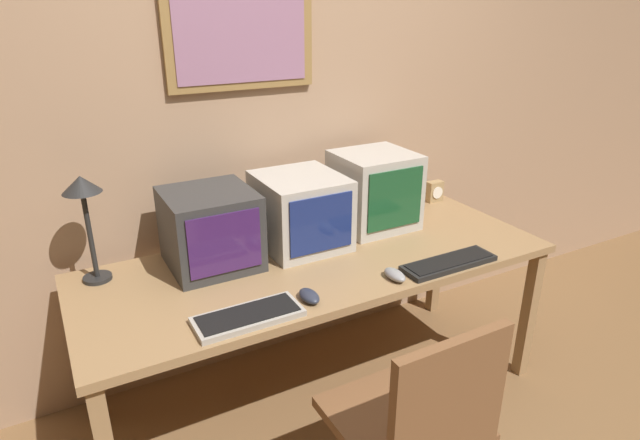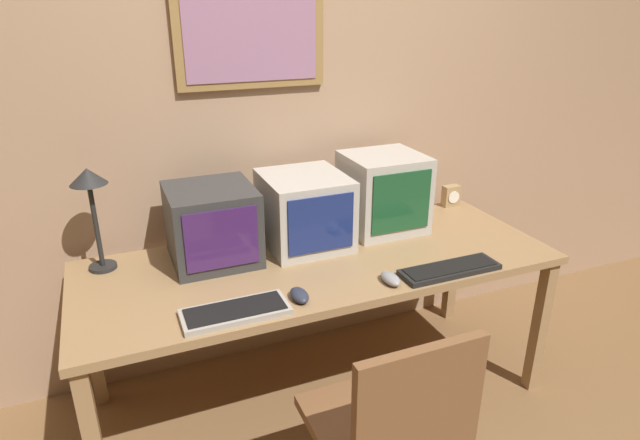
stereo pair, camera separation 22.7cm
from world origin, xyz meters
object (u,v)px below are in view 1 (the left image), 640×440
at_px(monitor_center, 300,211).
at_px(mouse_near_keyboard, 309,296).
at_px(keyboard_main, 248,316).
at_px(monitor_right, 374,190).
at_px(keyboard_side, 449,263).
at_px(desk_clock, 434,191).
at_px(desk_lamp, 84,200).
at_px(mouse_far_corner, 395,275).
at_px(monitor_left, 211,229).

relative_size(monitor_center, mouse_near_keyboard, 3.49).
height_order(keyboard_main, mouse_near_keyboard, mouse_near_keyboard).
xyz_separation_m(monitor_right, mouse_near_keyboard, (-0.62, -0.50, -0.17)).
relative_size(keyboard_side, desk_clock, 3.78).
bearing_deg(keyboard_side, mouse_near_keyboard, 177.33).
xyz_separation_m(keyboard_main, desk_lamp, (-0.43, 0.57, 0.33)).
xyz_separation_m(monitor_center, mouse_far_corner, (0.18, -0.49, -0.15)).
distance_m(keyboard_main, desk_clock, 1.51).
bearing_deg(keyboard_main, monitor_left, 86.51).
distance_m(mouse_far_corner, desk_clock, 0.98).
xyz_separation_m(mouse_near_keyboard, mouse_far_corner, (0.38, -0.02, 0.00)).
bearing_deg(monitor_left, keyboard_side, -29.59).
relative_size(mouse_far_corner, desk_lamp, 0.27).
height_order(monitor_left, keyboard_side, monitor_left).
relative_size(mouse_near_keyboard, desk_clock, 1.00).
xyz_separation_m(keyboard_side, mouse_near_keyboard, (-0.66, 0.03, 0.01)).
distance_m(monitor_center, monitor_right, 0.43).
bearing_deg(desk_lamp, monitor_left, -11.02).
height_order(mouse_near_keyboard, desk_clock, desk_clock).
bearing_deg(mouse_far_corner, monitor_right, 64.94).
relative_size(monitor_left, keyboard_side, 0.86).
distance_m(monitor_right, desk_lamp, 1.31).
xyz_separation_m(monitor_center, desk_clock, (0.92, 0.15, -0.11)).
distance_m(monitor_center, desk_lamp, 0.90).
bearing_deg(monitor_left, desk_lamp, 168.98).
relative_size(keyboard_main, desk_lamp, 0.88).
bearing_deg(keyboard_main, monitor_right, 30.22).
relative_size(monitor_center, monitor_right, 1.08).
xyz_separation_m(mouse_far_corner, desk_lamp, (-1.06, 0.58, 0.32)).
relative_size(monitor_left, mouse_far_corner, 3.14).
bearing_deg(mouse_far_corner, monitor_left, 141.09).
distance_m(keyboard_side, desk_clock, 0.80).
height_order(mouse_far_corner, desk_lamp, desk_lamp).
bearing_deg(monitor_center, keyboard_main, -133.13).
distance_m(monitor_left, desk_lamp, 0.50).
relative_size(monitor_left, desk_lamp, 0.85).
bearing_deg(keyboard_side, mouse_far_corner, 177.51).
bearing_deg(keyboard_main, keyboard_side, -1.24).
height_order(monitor_left, mouse_near_keyboard, monitor_left).
relative_size(keyboard_side, mouse_near_keyboard, 3.79).
relative_size(monitor_left, mouse_near_keyboard, 3.25).
bearing_deg(monitor_right, mouse_far_corner, -115.06).
relative_size(mouse_far_corner, desk_clock, 1.03).
relative_size(monitor_center, keyboard_main, 1.04).
bearing_deg(monitor_center, mouse_far_corner, -69.58).
bearing_deg(mouse_near_keyboard, desk_lamp, 140.58).
xyz_separation_m(mouse_near_keyboard, desk_clock, (1.12, 0.62, 0.04)).
bearing_deg(desk_lamp, desk_clock, 2.12).
height_order(monitor_center, desk_clock, monitor_center).
xyz_separation_m(monitor_left, monitor_right, (0.84, 0.03, 0.02)).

